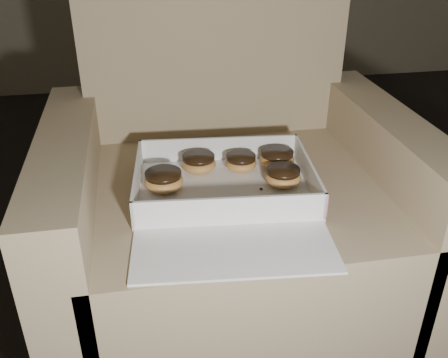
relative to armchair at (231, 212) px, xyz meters
The scene contains 10 objects.
armchair is the anchor object (origin of this frame).
bakery_box 0.18m from the armchair, 105.12° to the right, with size 0.40×0.46×0.06m.
donut_a 0.16m from the armchair, behind, with size 0.08×0.08×0.04m.
donut_b 0.22m from the armchair, 154.66° to the right, with size 0.08×0.08×0.04m.
donut_c 0.17m from the armchair, ahead, with size 0.08×0.08×0.04m.
donut_d 0.19m from the armchair, 47.95° to the right, with size 0.08×0.08×0.04m.
donut_e 0.14m from the armchair, 44.79° to the right, with size 0.07×0.07×0.04m.
crumb_a 0.17m from the armchair, 70.39° to the right, with size 0.01×0.01×0.00m, color black.
crumb_b 0.23m from the armchair, 108.18° to the right, with size 0.01×0.01×0.00m, color black.
crumb_c 0.24m from the armchair, 87.18° to the right, with size 0.01×0.01×0.00m, color black.
Camera 1 is at (-0.78, -0.49, 0.91)m, focal length 40.00 mm.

